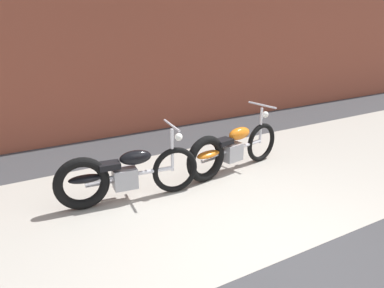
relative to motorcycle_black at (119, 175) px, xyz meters
The scene contains 4 objects.
ground_plane 2.39m from the motorcycle_black, 63.56° to the right, with size 80.00×80.00×0.00m, color #38383A.
sidewalk_slab 1.18m from the motorcycle_black, 19.05° to the right, with size 36.00×3.50×0.01m, color #9E998E.
motorcycle_black is the anchor object (origin of this frame).
motorcycle_orange 1.86m from the motorcycle_black, ahead, with size 1.99×0.64×1.03m.
Camera 1 is at (-2.55, -2.44, 2.49)m, focal length 35.56 mm.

